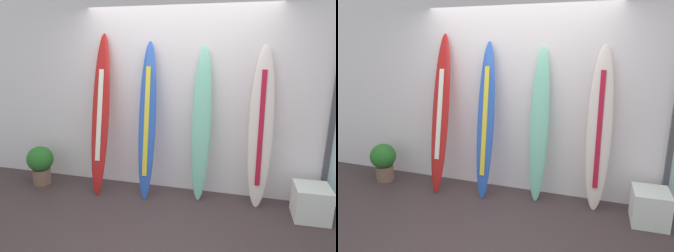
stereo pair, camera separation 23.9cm
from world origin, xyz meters
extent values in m
cube|color=#3E2F2F|center=(0.00, 0.00, -0.02)|extent=(8.00, 8.00, 0.04)
cube|color=white|center=(0.00, 1.30, 1.40)|extent=(7.20, 0.20, 2.80)
ellipsoid|color=red|center=(-1.02, 0.92, 1.09)|extent=(0.26, 0.54, 2.17)
cube|color=white|center=(-1.02, 0.89, 1.09)|extent=(0.07, 0.28, 1.21)
cone|color=black|center=(-1.02, 0.76, 0.19)|extent=(0.07, 0.09, 0.11)
ellipsoid|color=blue|center=(-0.36, 0.93, 1.03)|extent=(0.24, 0.47, 2.07)
cube|color=yellow|center=(-0.36, 0.90, 1.04)|extent=(0.07, 0.29, 1.41)
ellipsoid|color=#7ECEAF|center=(0.34, 1.02, 1.01)|extent=(0.25, 0.31, 2.01)
cone|color=black|center=(0.34, 0.97, 0.18)|extent=(0.07, 0.08, 0.11)
ellipsoid|color=silver|center=(1.08, 1.02, 1.01)|extent=(0.30, 0.30, 2.02)
cube|color=#B8142D|center=(1.08, 0.99, 1.01)|extent=(0.07, 0.18, 1.42)
cone|color=black|center=(1.08, 0.96, 0.18)|extent=(0.07, 0.08, 0.11)
cube|color=silver|center=(1.71, 0.82, 0.20)|extent=(0.41, 0.41, 0.40)
cube|color=#47474C|center=(1.90, 1.18, 1.06)|extent=(0.06, 0.06, 2.12)
cylinder|color=brown|center=(-2.00, 0.84, 0.11)|extent=(0.26, 0.26, 0.23)
sphere|color=#296C26|center=(-2.00, 0.84, 0.39)|extent=(0.37, 0.37, 0.37)
camera|label=1|loc=(0.87, -2.72, 1.99)|focal=32.18mm
camera|label=2|loc=(1.10, -2.65, 1.99)|focal=32.18mm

